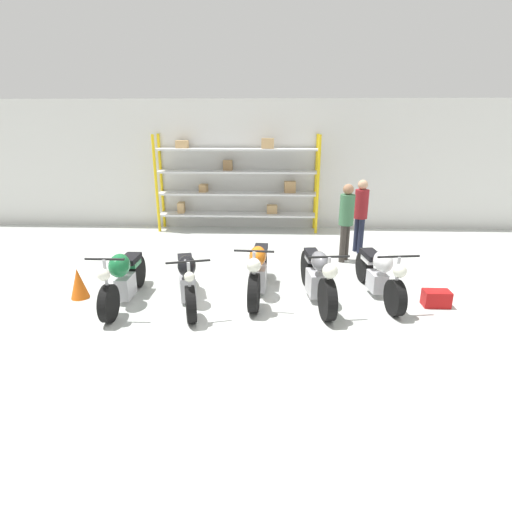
{
  "coord_description": "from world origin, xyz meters",
  "views": [
    {
      "loc": [
        0.28,
        -6.39,
        2.99
      ],
      "look_at": [
        0.0,
        0.4,
        0.7
      ],
      "focal_mm": 28.0,
      "sensor_mm": 36.0,
      "label": 1
    }
  ],
  "objects_px": {
    "shelving_rack": "(237,182)",
    "toolbox": "(436,298)",
    "person_browsing": "(346,217)",
    "motorcycle_black": "(187,279)",
    "motorcycle_grey": "(317,277)",
    "traffic_cone": "(79,283)",
    "motorcycle_white": "(379,273)",
    "motorcycle_orange": "(258,270)",
    "motorcycle_green": "(123,277)",
    "person_near_rack": "(361,210)"
  },
  "relations": [
    {
      "from": "motorcycle_green",
      "to": "motorcycle_white",
      "type": "distance_m",
      "value": 4.46
    },
    {
      "from": "motorcycle_green",
      "to": "person_browsing",
      "type": "bearing_deg",
      "value": 119.52
    },
    {
      "from": "motorcycle_black",
      "to": "traffic_cone",
      "type": "bearing_deg",
      "value": -106.97
    },
    {
      "from": "motorcycle_white",
      "to": "traffic_cone",
      "type": "distance_m",
      "value": 5.33
    },
    {
      "from": "motorcycle_black",
      "to": "motorcycle_white",
      "type": "relative_size",
      "value": 1.02
    },
    {
      "from": "motorcycle_orange",
      "to": "motorcycle_grey",
      "type": "xyz_separation_m",
      "value": [
        1.03,
        -0.25,
        -0.0
      ]
    },
    {
      "from": "motorcycle_black",
      "to": "motorcycle_grey",
      "type": "relative_size",
      "value": 0.99
    },
    {
      "from": "motorcycle_black",
      "to": "person_browsing",
      "type": "distance_m",
      "value": 3.88
    },
    {
      "from": "toolbox",
      "to": "person_browsing",
      "type": "bearing_deg",
      "value": 117.35
    },
    {
      "from": "motorcycle_orange",
      "to": "motorcycle_black",
      "type": "bearing_deg",
      "value": -69.84
    },
    {
      "from": "person_near_rack",
      "to": "traffic_cone",
      "type": "relative_size",
      "value": 3.16
    },
    {
      "from": "motorcycle_white",
      "to": "person_near_rack",
      "type": "xyz_separation_m",
      "value": [
        0.16,
        2.6,
        0.58
      ]
    },
    {
      "from": "person_near_rack",
      "to": "toolbox",
      "type": "xyz_separation_m",
      "value": [
        0.74,
        -2.95,
        -0.89
      ]
    },
    {
      "from": "person_browsing",
      "to": "motorcycle_black",
      "type": "bearing_deg",
      "value": 72.08
    },
    {
      "from": "motorcycle_black",
      "to": "person_browsing",
      "type": "relative_size",
      "value": 1.2
    },
    {
      "from": "motorcycle_green",
      "to": "motorcycle_grey",
      "type": "xyz_separation_m",
      "value": [
        3.33,
        0.2,
        -0.01
      ]
    },
    {
      "from": "motorcycle_grey",
      "to": "traffic_cone",
      "type": "height_order",
      "value": "motorcycle_grey"
    },
    {
      "from": "shelving_rack",
      "to": "person_browsing",
      "type": "xyz_separation_m",
      "value": [
        2.63,
        -2.67,
        -0.35
      ]
    },
    {
      "from": "motorcycle_green",
      "to": "person_near_rack",
      "type": "distance_m",
      "value": 5.54
    },
    {
      "from": "shelving_rack",
      "to": "traffic_cone",
      "type": "bearing_deg",
      "value": -116.23
    },
    {
      "from": "motorcycle_orange",
      "to": "motorcycle_white",
      "type": "relative_size",
      "value": 1.04
    },
    {
      "from": "motorcycle_black",
      "to": "traffic_cone",
      "type": "xyz_separation_m",
      "value": [
        -1.96,
        0.06,
        -0.14
      ]
    },
    {
      "from": "motorcycle_orange",
      "to": "person_near_rack",
      "type": "height_order",
      "value": "person_near_rack"
    },
    {
      "from": "motorcycle_orange",
      "to": "shelving_rack",
      "type": "bearing_deg",
      "value": -166.9
    },
    {
      "from": "motorcycle_orange",
      "to": "traffic_cone",
      "type": "relative_size",
      "value": 3.84
    },
    {
      "from": "shelving_rack",
      "to": "motorcycle_orange",
      "type": "xyz_separation_m",
      "value": [
        0.77,
        -4.58,
        -0.92
      ]
    },
    {
      "from": "motorcycle_orange",
      "to": "person_browsing",
      "type": "relative_size",
      "value": 1.22
    },
    {
      "from": "motorcycle_black",
      "to": "person_near_rack",
      "type": "bearing_deg",
      "value": 114.57
    },
    {
      "from": "shelving_rack",
      "to": "toolbox",
      "type": "relative_size",
      "value": 10.33
    },
    {
      "from": "shelving_rack",
      "to": "traffic_cone",
      "type": "distance_m",
      "value": 5.55
    },
    {
      "from": "motorcycle_black",
      "to": "person_browsing",
      "type": "bearing_deg",
      "value": 111.28
    },
    {
      "from": "person_browsing",
      "to": "toolbox",
      "type": "bearing_deg",
      "value": 152.95
    },
    {
      "from": "motorcycle_green",
      "to": "motorcycle_black",
      "type": "xyz_separation_m",
      "value": [
        1.08,
        0.09,
        -0.05
      ]
    },
    {
      "from": "shelving_rack",
      "to": "traffic_cone",
      "type": "height_order",
      "value": "shelving_rack"
    },
    {
      "from": "person_near_rack",
      "to": "toolbox",
      "type": "distance_m",
      "value": 3.17
    },
    {
      "from": "motorcycle_white",
      "to": "motorcycle_orange",
      "type": "bearing_deg",
      "value": -98.34
    },
    {
      "from": "motorcycle_orange",
      "to": "person_browsing",
      "type": "bearing_deg",
      "value": 139.3
    },
    {
      "from": "toolbox",
      "to": "motorcycle_grey",
      "type": "bearing_deg",
      "value": 176.32
    },
    {
      "from": "person_browsing",
      "to": "shelving_rack",
      "type": "bearing_deg",
      "value": -9.74
    },
    {
      "from": "motorcycle_green",
      "to": "person_near_rack",
      "type": "relative_size",
      "value": 1.15
    },
    {
      "from": "motorcycle_grey",
      "to": "person_browsing",
      "type": "xyz_separation_m",
      "value": [
        0.83,
        2.17,
        0.57
      ]
    },
    {
      "from": "shelving_rack",
      "to": "person_near_rack",
      "type": "bearing_deg",
      "value": -33.09
    },
    {
      "from": "person_near_rack",
      "to": "toolbox",
      "type": "relative_size",
      "value": 3.95
    },
    {
      "from": "motorcycle_green",
      "to": "person_near_rack",
      "type": "bearing_deg",
      "value": 123.18
    },
    {
      "from": "motorcycle_white",
      "to": "person_browsing",
      "type": "bearing_deg",
      "value": -179.19
    },
    {
      "from": "shelving_rack",
      "to": "motorcycle_green",
      "type": "bearing_deg",
      "value": -106.87
    },
    {
      "from": "motorcycle_orange",
      "to": "person_browsing",
      "type": "xyz_separation_m",
      "value": [
        1.86,
        1.91,
        0.57
      ]
    },
    {
      "from": "shelving_rack",
      "to": "toolbox",
      "type": "distance_m",
      "value": 6.38
    },
    {
      "from": "motorcycle_black",
      "to": "person_browsing",
      "type": "height_order",
      "value": "person_browsing"
    },
    {
      "from": "motorcycle_white",
      "to": "person_near_rack",
      "type": "distance_m",
      "value": 2.67
    }
  ]
}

